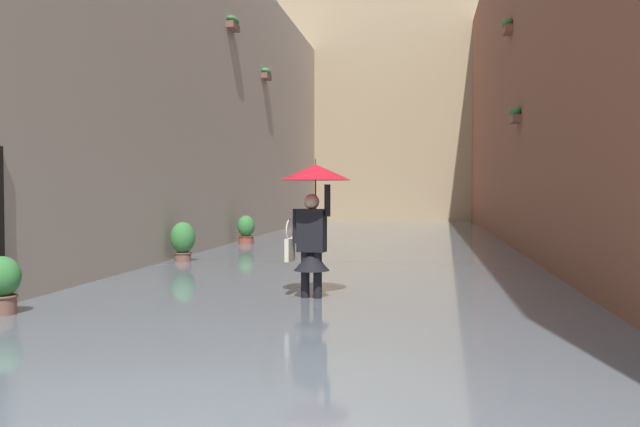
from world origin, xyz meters
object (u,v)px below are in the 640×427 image
Objects in this scene: person_wading at (313,206)px; potted_plant_far_right at (2,287)px; potted_plant_mid_right at (183,242)px; potted_plant_near_right at (246,231)px.

person_wading is 4.05m from potted_plant_far_right.
potted_plant_mid_right is (-0.02, -6.15, 0.07)m from potted_plant_far_right.
potted_plant_near_right is 4.76m from potted_plant_mid_right.
person_wading reaches higher than potted_plant_near_right.
potted_plant_far_right is 0.91× the size of potted_plant_near_right.
person_wading reaches higher than potted_plant_mid_right.
person_wading reaches higher than potted_plant_far_right.
person_wading is 2.21× the size of potted_plant_near_right.
potted_plant_far_right is at bearing 89.39° from potted_plant_near_right.
potted_plant_far_right is (3.50, 1.80, -0.94)m from person_wading.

